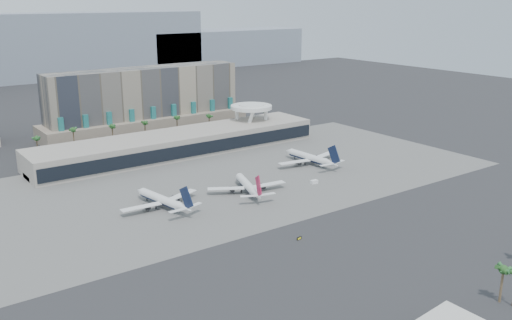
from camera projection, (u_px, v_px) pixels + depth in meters
ground at (304, 209)px, 242.09m from camera, size 900.00×900.00×0.00m
apron_pad at (232, 177)px, 284.96m from camera, size 260.00×130.00×0.06m
mountain_ridge at (42, 51)px, 615.94m from camera, size 680.00×60.00×70.00m
hotel at (145, 106)px, 379.05m from camera, size 140.00×30.00×42.00m
terminal at (179, 142)px, 325.92m from camera, size 170.00×32.50×14.50m
saucer_structure at (251, 109)px, 358.35m from camera, size 26.00×26.00×21.89m
palm_row at (162, 123)px, 356.17m from camera, size 157.80×2.80×13.10m
airliner_left at (163, 200)px, 242.57m from camera, size 37.92×39.32×13.65m
airliner_centre at (248, 186)px, 261.16m from camera, size 35.97×37.20×13.32m
airliner_right at (310, 158)px, 305.64m from camera, size 39.82×41.04×14.16m
service_vehicle_a at (187, 207)px, 240.97m from camera, size 4.29×3.32×1.88m
service_vehicle_b at (314, 182)px, 274.40m from camera, size 3.57×2.26×1.75m
taxiway_sign at (299, 238)px, 211.21m from camera, size 2.41×0.73×1.08m
near_palm_a at (503, 274)px, 165.66m from camera, size 6.00×6.00×11.94m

